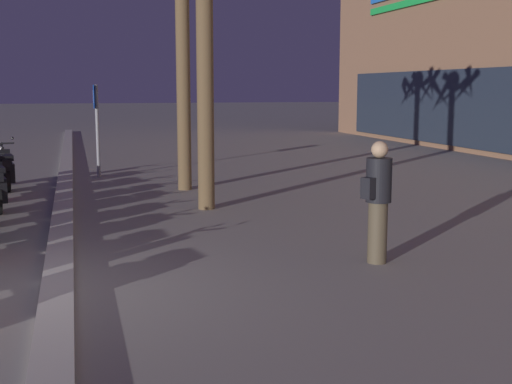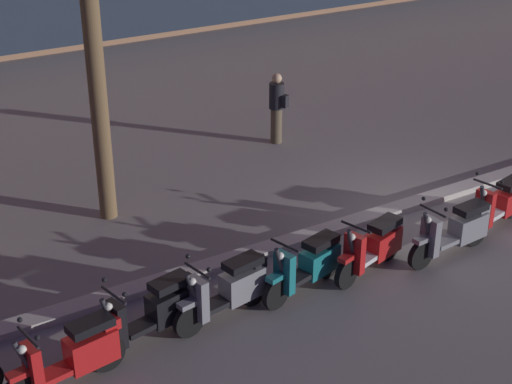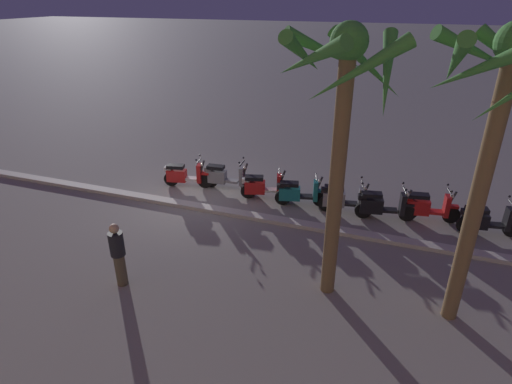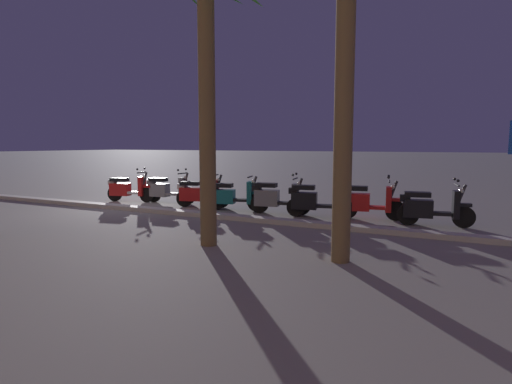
% 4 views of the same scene
% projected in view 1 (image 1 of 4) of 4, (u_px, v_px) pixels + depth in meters
% --- Properties ---
extents(ground_plane, '(200.00, 200.00, 0.00)m').
position_uv_depth(ground_plane, '(23.00, 296.00, 7.71)').
color(ground_plane, gray).
extents(curb_strip, '(60.00, 0.36, 0.12)m').
position_uv_depth(curb_strip, '(58.00, 288.00, 7.80)').
color(curb_strip, '#BCB7AD').
rests_on(curb_strip, ground).
extents(scooter_black_tail_end, '(1.76, 0.64, 1.17)m').
position_uv_depth(scooter_black_tail_end, '(5.00, 170.00, 15.75)').
color(scooter_black_tail_end, black).
rests_on(scooter_black_tail_end, ground).
extents(crossing_sign, '(0.60, 0.13, 2.40)m').
position_uv_depth(crossing_sign, '(96.00, 120.00, 17.75)').
color(crossing_sign, '#939399').
rests_on(crossing_sign, ground).
extents(pedestrian_by_palm_tree, '(0.36, 0.46, 1.63)m').
position_uv_depth(pedestrian_by_palm_tree, '(378.00, 199.00, 9.04)').
color(pedestrian_by_palm_tree, brown).
rests_on(pedestrian_by_palm_tree, ground).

